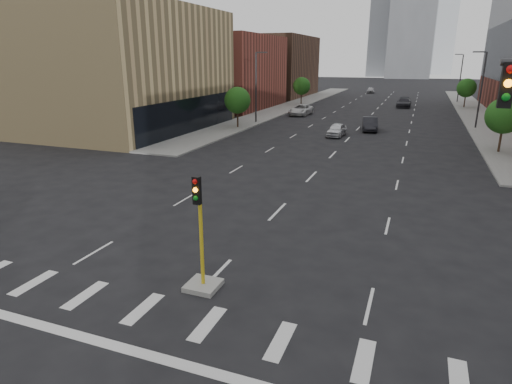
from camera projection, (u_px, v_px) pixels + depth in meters
The scene contains 19 objects.
sidewalk_left_far at pixel (294, 105), 79.17m from camera, with size 5.00×92.00×0.15m, color gray.
sidewalk_right_far at pixel (473, 111), 68.98m from camera, with size 5.00×92.00×0.15m, color gray.
building_left_mid at pixel (117, 69), 51.02m from camera, with size 20.00×24.00×14.00m, color #9F885A.
building_left_far_a at pixel (214, 72), 74.51m from camera, with size 20.00×22.00×12.00m, color brown.
building_left_far_b at pixel (264, 66), 97.54m from camera, with size 20.00×24.00×13.00m, color brown.
tower_mid at pixel (412, 24), 179.88m from camera, with size 18.00×18.00×44.00m, color slate.
median_traffic_signal at pixel (202, 265), 15.81m from camera, with size 1.20×1.20×4.40m.
streetlight_right_a at pixel (481, 87), 51.10m from camera, with size 1.60×0.22×9.07m.
streetlight_right_b at pixel (460, 76), 82.31m from camera, with size 1.60×0.22×9.07m.
streetlight_left at pixel (257, 84), 55.75m from camera, with size 1.60×0.22×9.07m.
tree_left_near at pixel (237, 100), 51.97m from camera, with size 3.20×3.20×4.85m.
tree_left_far at pixel (302, 86), 78.73m from camera, with size 3.20×3.20×4.85m.
tree_right_near at pixel (504, 116), 38.01m from camera, with size 3.20×3.20×4.85m.
tree_right_far at pixel (467, 88), 73.68m from camera, with size 3.20×3.20×4.85m.
car_near_left at pixel (337, 130), 47.36m from camera, with size 1.66×4.13×1.41m, color silver.
car_mid_right at pixel (370, 124), 50.92m from camera, with size 1.67×4.80×1.58m, color black.
car_far_left at pixel (301, 110), 64.93m from camera, with size 2.64×5.73×1.59m, color silver.
car_deep_right at pixel (404, 103), 75.33m from camera, with size 2.27×5.59×1.62m, color black.
car_distant at pixel (371, 90), 106.20m from camera, with size 1.76×4.37×1.49m, color #AFAFB3.
Camera 1 is at (6.95, -3.66, 8.28)m, focal length 30.00 mm.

